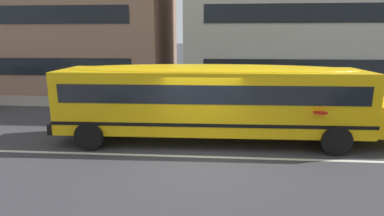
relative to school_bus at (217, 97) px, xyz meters
The scene contains 5 objects.
ground_plane 2.40m from the school_bus, 106.75° to the right, with size 400.00×400.00×0.00m, color #38383D.
sidewalk_far 6.87m from the school_bus, 94.28° to the left, with size 120.00×3.00×0.01m, color gray.
lane_centreline 2.40m from the school_bus, 106.75° to the right, with size 110.00×0.16×0.01m, color silver.
school_bus is the anchor object (origin of this frame).
apartment_block_far_left 19.61m from the school_bus, 134.38° to the left, with size 18.85×10.87×13.30m.
Camera 1 is at (0.43, -9.30, 3.73)m, focal length 28.90 mm.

